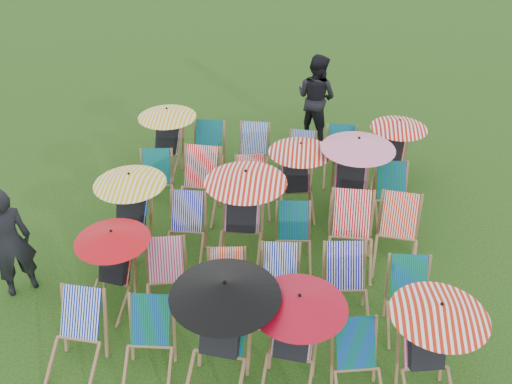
# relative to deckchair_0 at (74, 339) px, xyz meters

# --- Properties ---
(ground) EXTENTS (100.00, 100.00, 0.00)m
(ground) POSITION_rel_deckchair_0_xyz_m (2.06, 2.21, -0.46)
(ground) COLOR #17320B
(ground) RESTS_ON ground
(deckchair_0) EXTENTS (0.66, 0.88, 0.91)m
(deckchair_0) POSITION_rel_deckchair_0_xyz_m (0.00, 0.00, 0.00)
(deckchair_0) COLOR #8B6241
(deckchair_0) RESTS_ON ground
(deckchair_1) EXTENTS (0.63, 0.85, 0.89)m
(deckchair_1) POSITION_rel_deckchair_0_xyz_m (0.88, -0.01, -0.01)
(deckchair_1) COLOR #8B6241
(deckchair_1) RESTS_ON ground
(deckchair_2) EXTENTS (1.22, 1.29, 1.45)m
(deckchair_2) POSITION_rel_deckchair_0_xyz_m (1.74, -0.03, 0.31)
(deckchair_2) COLOR #8B6241
(deckchair_2) RESTS_ON ground
(deckchair_3) EXTENTS (1.08, 1.14, 1.28)m
(deckchair_3) POSITION_rel_deckchair_0_xyz_m (2.55, 0.04, 0.22)
(deckchair_3) COLOR #8B6241
(deckchair_3) RESTS_ON ground
(deckchair_4) EXTENTS (0.70, 0.88, 0.86)m
(deckchair_4) POSITION_rel_deckchair_0_xyz_m (3.31, -0.09, -0.03)
(deckchair_4) COLOR #8B6241
(deckchair_4) RESTS_ON ground
(deckchair_5) EXTENTS (1.07, 1.16, 1.27)m
(deckchair_5) POSITION_rel_deckchair_0_xyz_m (4.08, 0.06, 0.21)
(deckchair_5) COLOR #8B6241
(deckchair_5) RESTS_ON ground
(deckchair_6) EXTENTS (0.98, 1.05, 1.16)m
(deckchair_6) POSITION_rel_deckchair_0_xyz_m (0.11, 1.10, 0.16)
(deckchair_6) COLOR #8B6241
(deckchair_6) RESTS_ON ground
(deckchair_7) EXTENTS (0.74, 0.92, 0.89)m
(deckchair_7) POSITION_rel_deckchair_0_xyz_m (0.84, 1.09, -0.01)
(deckchair_7) COLOR #8B6241
(deckchair_7) RESTS_ON ground
(deckchair_8) EXTENTS (0.65, 0.83, 0.84)m
(deckchair_8) POSITION_rel_deckchair_0_xyz_m (1.66, 1.03, -0.04)
(deckchair_8) COLOR #8B6241
(deckchair_8) RESTS_ON ground
(deckchair_9) EXTENTS (0.61, 0.82, 0.86)m
(deckchair_9) POSITION_rel_deckchair_0_xyz_m (2.34, 1.17, -0.03)
(deckchair_9) COLOR #8B6241
(deckchair_9) RESTS_ON ground
(deckchair_10) EXTENTS (0.70, 0.91, 0.93)m
(deckchair_10) POSITION_rel_deckchair_0_xyz_m (3.21, 1.16, 0.01)
(deckchair_10) COLOR #8B6241
(deckchair_10) RESTS_ON ground
(deckchair_11) EXTENTS (0.61, 0.84, 0.89)m
(deckchair_11) POSITION_rel_deckchair_0_xyz_m (4.00, 1.03, -0.01)
(deckchair_11) COLOR #8B6241
(deckchair_11) RESTS_ON ground
(deckchair_12) EXTENTS (1.06, 1.13, 1.26)m
(deckchair_12) POSITION_rel_deckchair_0_xyz_m (-0.00, 2.31, 0.21)
(deckchair_12) COLOR #8B6241
(deckchair_12) RESTS_ON ground
(deckchair_13) EXTENTS (0.60, 0.83, 0.89)m
(deckchair_13) POSITION_rel_deckchair_0_xyz_m (0.86, 2.20, -0.01)
(deckchair_13) COLOR #8B6241
(deckchair_13) RESTS_ON ground
(deckchair_14) EXTENTS (1.19, 1.23, 1.41)m
(deckchair_14) POSITION_rel_deckchair_0_xyz_m (1.71, 2.29, 0.29)
(deckchair_14) COLOR #8B6241
(deckchair_14) RESTS_ON ground
(deckchair_15) EXTENTS (0.62, 0.82, 0.84)m
(deckchair_15) POSITION_rel_deckchair_0_xyz_m (2.47, 2.19, -0.04)
(deckchair_15) COLOR #8B6241
(deckchair_15) RESTS_ON ground
(deckchair_16) EXTENTS (0.70, 0.96, 1.02)m
(deckchair_16) POSITION_rel_deckchair_0_xyz_m (3.30, 2.23, 0.06)
(deckchair_16) COLOR #8B6241
(deckchair_16) RESTS_ON ground
(deckchair_17) EXTENTS (0.75, 0.96, 0.97)m
(deckchair_17) POSITION_rel_deckchair_0_xyz_m (3.98, 2.34, 0.03)
(deckchair_17) COLOR #8B6241
(deckchair_17) RESTS_ON ground
(deckchair_18) EXTENTS (0.68, 0.88, 0.89)m
(deckchair_18) POSITION_rel_deckchair_0_xyz_m (0.11, 3.43, -0.01)
(deckchair_18) COLOR #8B6241
(deckchair_18) RESTS_ON ground
(deckchair_19) EXTENTS (0.72, 0.97, 1.01)m
(deckchair_19) POSITION_rel_deckchair_0_xyz_m (0.85, 3.33, 0.05)
(deckchair_19) COLOR #8B6241
(deckchair_19) RESTS_ON ground
(deckchair_20) EXTENTS (0.70, 0.87, 0.85)m
(deckchair_20) POSITION_rel_deckchair_0_xyz_m (1.74, 3.48, -0.03)
(deckchair_20) COLOR #8B6241
(deckchair_20) RESTS_ON ground
(deckchair_21) EXTENTS (1.03, 1.12, 1.23)m
(deckchair_21) POSITION_rel_deckchair_0_xyz_m (2.47, 3.52, 0.19)
(deckchair_21) COLOR #8B6241
(deckchair_21) RESTS_ON ground
(deckchair_22) EXTENTS (1.17, 1.22, 1.39)m
(deckchair_22) POSITION_rel_deckchair_0_xyz_m (3.35, 3.47, 0.28)
(deckchair_22) COLOR #8B6241
(deckchair_22) RESTS_ON ground
(deckchair_23) EXTENTS (0.68, 0.89, 0.90)m
(deckchair_23) POSITION_rel_deckchair_0_xyz_m (4.02, 3.37, -0.01)
(deckchair_23) COLOR #8B6241
(deckchair_23) RESTS_ON ground
(deckchair_24) EXTENTS (1.04, 1.11, 1.24)m
(deckchair_24) POSITION_rel_deckchair_0_xyz_m (0.02, 4.56, 0.20)
(deckchair_24) COLOR #8B6241
(deckchair_24) RESTS_ON ground
(deckchair_25) EXTENTS (0.62, 0.86, 0.92)m
(deckchair_25) POSITION_rel_deckchair_0_xyz_m (0.80, 4.49, 0.01)
(deckchair_25) COLOR #8B6241
(deckchair_25) RESTS_ON ground
(deckchair_26) EXTENTS (0.61, 0.84, 0.90)m
(deckchair_26) POSITION_rel_deckchair_0_xyz_m (1.62, 4.57, -0.01)
(deckchair_26) COLOR #8B6241
(deckchair_26) RESTS_ON ground
(deckchair_27) EXTENTS (0.61, 0.80, 0.82)m
(deckchair_27) POSITION_rel_deckchair_0_xyz_m (2.48, 4.53, -0.05)
(deckchair_27) COLOR #8B6241
(deckchair_27) RESTS_ON ground
(deckchair_28) EXTENTS (0.62, 0.85, 0.91)m
(deckchair_28) POSITION_rel_deckchair_0_xyz_m (3.20, 4.60, -0.00)
(deckchair_28) COLOR #8B6241
(deckchair_28) RESTS_ON ground
(deckchair_29) EXTENTS (0.99, 1.06, 1.18)m
(deckchair_29) POSITION_rel_deckchair_0_xyz_m (4.11, 4.64, 0.16)
(deckchair_29) COLOR #8B6241
(deckchair_29) RESTS_ON ground
(person_left) EXTENTS (0.73, 0.70, 1.68)m
(person_left) POSITION_rel_deckchair_0_xyz_m (-1.28, 1.20, 0.38)
(person_left) COLOR black
(person_left) RESTS_ON ground
(person_rear) EXTENTS (1.09, 1.04, 1.78)m
(person_rear) POSITION_rel_deckchair_0_xyz_m (2.72, 6.16, 0.43)
(person_rear) COLOR black
(person_rear) RESTS_ON ground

